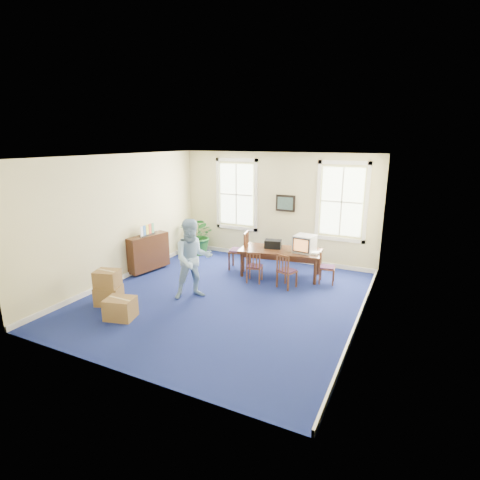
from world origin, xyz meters
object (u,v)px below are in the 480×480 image
at_px(potted_plant, 199,235).
at_px(cardboard_boxes, 119,286).
at_px(conference_table, 280,262).
at_px(chair_near_left, 255,266).
at_px(credenza, 148,254).
at_px(crt_tv, 305,244).
at_px(man, 193,259).

distance_m(potted_plant, cardboard_boxes, 4.01).
height_order(conference_table, chair_near_left, chair_near_left).
height_order(credenza, cardboard_boxes, credenza).
bearing_deg(conference_table, crt_tv, -4.18).
relative_size(man, cardboard_boxes, 1.28).
bearing_deg(chair_near_left, crt_tv, -155.36).
xyz_separation_m(conference_table, credenza, (-3.39, -1.27, 0.12)).
xyz_separation_m(chair_near_left, potted_plant, (-2.54, 1.43, 0.20)).
distance_m(crt_tv, potted_plant, 3.67).
distance_m(crt_tv, chair_near_left, 1.42).
xyz_separation_m(credenza, cardboard_boxes, (0.81, -2.00, -0.07)).
height_order(crt_tv, credenza, crt_tv).
bearing_deg(cardboard_boxes, crt_tv, 46.01).
bearing_deg(cardboard_boxes, credenza, 111.97).
xyz_separation_m(crt_tv, potted_plant, (-3.60, 0.66, -0.33)).
height_order(chair_near_left, credenza, credenza).
xyz_separation_m(potted_plant, cardboard_boxes, (0.39, -3.98, -0.20)).
distance_m(crt_tv, man, 2.99).
distance_m(man, potted_plant, 3.39).
bearing_deg(chair_near_left, conference_table, -132.35).
xyz_separation_m(chair_near_left, credenza, (-2.96, -0.55, 0.06)).
distance_m(man, cardboard_boxes, 1.73).
bearing_deg(credenza, potted_plant, 88.89).
xyz_separation_m(chair_near_left, cardboard_boxes, (-2.15, -2.55, -0.01)).
relative_size(conference_table, credenza, 1.73).
bearing_deg(man, chair_near_left, 16.13).
relative_size(conference_table, chair_near_left, 2.53).
bearing_deg(man, conference_table, 15.80).
distance_m(chair_near_left, potted_plant, 2.92).
xyz_separation_m(man, potted_plant, (-1.67, 2.93, -0.31)).
distance_m(crt_tv, credenza, 4.26).
bearing_deg(man, credenza, 111.51).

